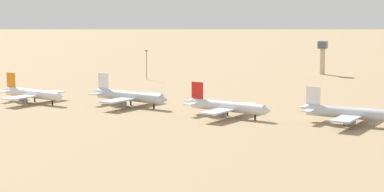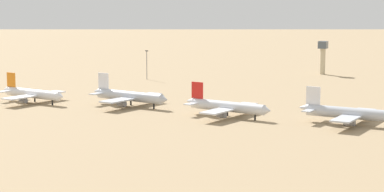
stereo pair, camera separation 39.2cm
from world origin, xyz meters
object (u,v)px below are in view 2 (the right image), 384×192
at_px(parked_jet_white_5, 350,113).
at_px(parked_jet_red_4, 227,107).
at_px(parked_jet_orange_2, 32,94).
at_px(control_tower, 323,54).
at_px(light_pole_west, 147,63).
at_px(parked_jet_white_3, 129,96).

bearing_deg(parked_jet_white_5, parked_jet_red_4, -171.25).
bearing_deg(parked_jet_orange_2, parked_jet_white_5, 12.05).
bearing_deg(parked_jet_orange_2, parked_jet_red_4, 10.95).
height_order(parked_jet_red_4, control_tower, control_tower).
bearing_deg(light_pole_west, control_tower, 38.65).
relative_size(parked_jet_white_3, parked_jet_red_4, 1.05).
distance_m(parked_jet_red_4, control_tower, 168.35).
height_order(parked_jet_red_4, parked_jet_white_5, parked_jet_white_5).
bearing_deg(parked_jet_white_3, light_pole_west, 123.73).
bearing_deg(parked_jet_red_4, control_tower, 101.69).
distance_m(parked_jet_orange_2, parked_jet_white_5, 141.34).
relative_size(parked_jet_white_3, parked_jet_white_5, 1.01).
bearing_deg(light_pole_west, parked_jet_white_3, -66.58).
height_order(parked_jet_red_4, light_pole_west, light_pole_west).
relative_size(parked_jet_orange_2, parked_jet_white_3, 0.93).
relative_size(parked_jet_red_4, parked_jet_white_5, 0.96).
xyz_separation_m(parked_jet_orange_2, parked_jet_white_3, (44.41, 8.97, 0.29)).
bearing_deg(parked_jet_white_3, control_tower, 84.60).
height_order(parked_jet_orange_2, parked_jet_white_5, parked_jet_white_5).
xyz_separation_m(parked_jet_orange_2, parked_jet_white_5, (141.31, 3.04, 0.24)).
relative_size(parked_jet_white_5, control_tower, 2.04).
xyz_separation_m(control_tower, light_pole_west, (-84.55, -67.63, -2.62)).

